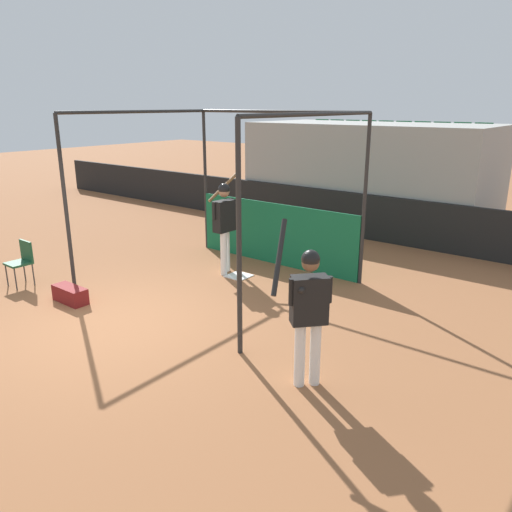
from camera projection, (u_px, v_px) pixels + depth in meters
name	position (u px, v px, depth m)	size (l,w,h in m)	color
ground_plane	(113.00, 324.00, 7.77)	(60.00, 60.00, 0.00)	#935B38
outfield_wall	(340.00, 213.00, 12.97)	(24.00, 0.12, 1.13)	black
bleacher_section	(371.00, 174.00, 13.97)	(6.50, 3.20, 2.81)	#9E9E99
batting_cage	(257.00, 209.00, 9.89)	(4.08, 3.62, 3.17)	#282828
home_plate	(239.00, 276.00, 9.91)	(0.44, 0.44, 0.02)	white
player_batter	(225.00, 219.00, 9.81)	(0.51, 0.92, 1.94)	white
player_waiting	(308.00, 306.00, 5.80)	(0.62, 0.77, 2.03)	white
folding_chair	(22.00, 258.00, 9.32)	(0.40, 0.40, 0.84)	#194C2D
equipment_bag	(70.00, 294.00, 8.58)	(0.70, 0.28, 0.28)	maroon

